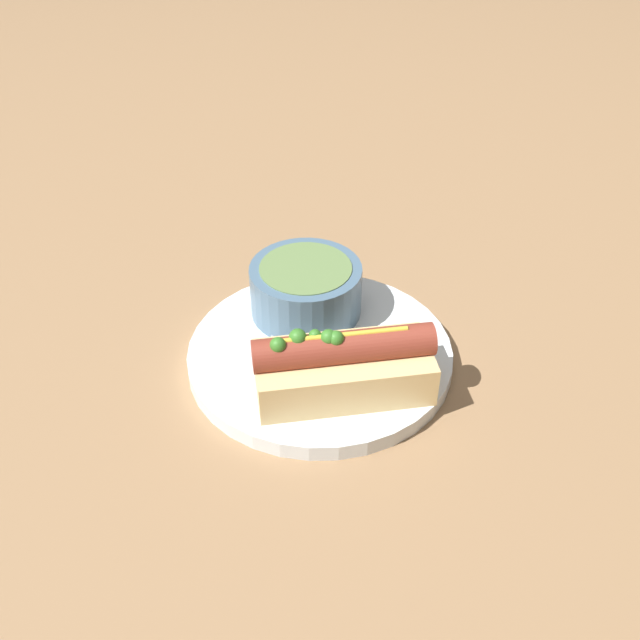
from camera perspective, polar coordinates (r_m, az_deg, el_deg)
ground_plane at (r=0.71m, az=0.00°, el=-3.13°), size 4.00×4.00×0.00m
dinner_plate at (r=0.71m, az=0.00°, el=-2.66°), size 0.25×0.25×0.02m
hot_dog at (r=0.64m, az=1.74°, el=-3.47°), size 0.16×0.07×0.07m
soup_bowl at (r=0.73m, az=-1.09°, el=2.48°), size 0.11×0.11×0.05m
spoon at (r=0.74m, az=-3.44°, el=0.25°), size 0.03×0.17×0.01m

